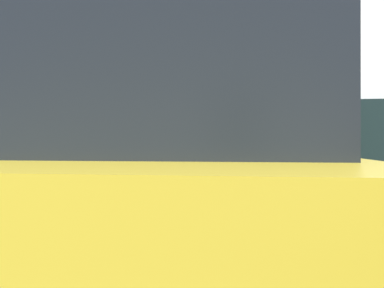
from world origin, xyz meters
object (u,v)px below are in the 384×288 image
traffic_signal_mast (290,99)px  pickup_farside_1 (376,151)px  street_lamp (298,119)px  box_truck_trailing_1 (371,104)px  suv_outer_1 (215,149)px  bank_building (60,141)px  suv_inner_2 (198,180)px  pickup_queued_2 (12,150)px

traffic_signal_mast → pickup_farside_1: size_ratio=1.36×
street_lamp → pickup_farside_1: bearing=-81.8°
pickup_farside_1 → box_truck_trailing_1: 18.20m
pickup_farside_1 → suv_outer_1: 10.32m
bank_building → suv_outer_1: 19.88m
traffic_signal_mast → street_lamp: street_lamp is taller
traffic_signal_mast → pickup_farside_1: traffic_signal_mast is taller
pickup_farside_1 → suv_inner_2: pickup_farside_1 is taller
pickup_queued_2 → suv_inner_2: size_ratio=1.11×
traffic_signal_mast → pickup_queued_2: 20.92m
traffic_signal_mast → pickup_queued_2: bearing=-170.1°
bank_building → suv_inner_2: size_ratio=3.39×
suv_outer_1 → suv_inner_2: size_ratio=1.00×
traffic_signal_mast → bank_building: traffic_signal_mast is taller
bank_building → box_truck_trailing_1: (21.58, -27.97, 0.56)m
suv_outer_1 → suv_inner_2: (1.82, -22.78, 0.00)m
pickup_queued_2 → suv_outer_1: 14.96m
street_lamp → bank_building: street_lamp is taller
street_lamp → box_truck_trailing_1: 35.43m
traffic_signal_mast → suv_outer_1: (-5.30, -3.54, -3.73)m
traffic_signal_mast → box_truck_trailing_1: bearing=-91.3°
pickup_queued_2 → traffic_signal_mast: bearing=99.9°
pickup_farside_1 → suv_inner_2: bearing=-20.5°
suv_outer_1 → traffic_signal_mast: bearing=123.7°
pickup_farside_1 → pickup_queued_2: size_ratio=1.00×
street_lamp → suv_inner_2: street_lamp is taller
traffic_signal_mast → box_truck_trailing_1: traffic_signal_mast is taller
street_lamp → pickup_queued_2: bearing=-141.7°
bank_building → box_truck_trailing_1: size_ratio=2.17×
traffic_signal_mast → street_lamp: size_ratio=0.93×
bank_building → box_truck_trailing_1: box_truck_trailing_1 is taller
pickup_farside_1 → traffic_signal_mast: bearing=-125.1°
suv_inner_2 → box_truck_trailing_1: bearing=61.3°
pickup_farside_1 → box_truck_trailing_1: bearing=-17.6°
street_lamp → bank_building: (-24.50, -7.28, -2.53)m
street_lamp → suv_outer_1: size_ratio=1.64×
pickup_queued_2 → suv_outer_1: pickup_queued_2 is taller
pickup_queued_2 → suv_inner_2: 28.29m
bank_building → pickup_queued_2: bearing=-80.4°
box_truck_trailing_1 → bank_building: bearing=127.7°
box_truck_trailing_1 → traffic_signal_mast: bearing=88.7°
bank_building → street_lamp: bearing=16.5°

